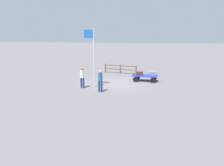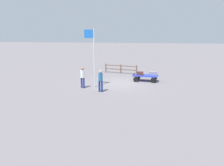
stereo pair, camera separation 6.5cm
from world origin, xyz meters
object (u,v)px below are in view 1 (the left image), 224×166
(suitcase_tan, at_px, (140,73))
(flagpole, at_px, (93,53))
(suitcase_navy, at_px, (153,73))
(luggage_cart, at_px, (145,76))
(worker_lead, at_px, (100,79))
(worker_trailing, at_px, (82,76))

(suitcase_tan, height_order, flagpole, flagpole)
(suitcase_tan, bearing_deg, suitcase_navy, -167.99)
(luggage_cart, height_order, worker_lead, worker_lead)
(suitcase_tan, bearing_deg, luggage_cart, -164.43)
(suitcase_navy, bearing_deg, luggage_cart, 9.60)
(suitcase_navy, xyz_separation_m, flagpole, (4.84, 2.84, 2.04))
(suitcase_navy, xyz_separation_m, worker_lead, (4.00, 4.27, 0.23))
(suitcase_navy, bearing_deg, flagpole, 30.39)
(suitcase_navy, bearing_deg, suitcase_tan, 12.01)
(flagpole, bearing_deg, worker_lead, 120.23)
(worker_lead, bearing_deg, flagpole, -59.77)
(worker_lead, bearing_deg, suitcase_tan, -125.06)
(worker_trailing, distance_m, flagpole, 1.99)
(suitcase_tan, relative_size, worker_trailing, 0.37)
(suitcase_tan, height_order, worker_lead, worker_lead)
(flagpole, bearing_deg, worker_trailing, 30.16)
(suitcase_tan, bearing_deg, worker_trailing, 34.39)
(suitcase_tan, distance_m, flagpole, 4.92)
(suitcase_navy, bearing_deg, worker_lead, 46.90)
(luggage_cart, relative_size, worker_lead, 1.40)
(worker_lead, bearing_deg, worker_trailing, -31.51)
(suitcase_navy, height_order, worker_lead, worker_lead)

